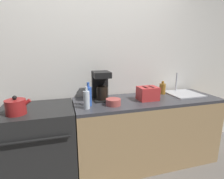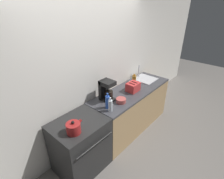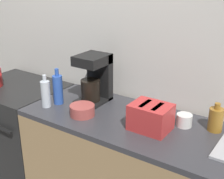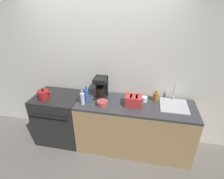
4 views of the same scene
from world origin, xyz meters
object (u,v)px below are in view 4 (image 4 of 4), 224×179
Objects in this scene: kettle at (44,95)px; bottle_clear at (82,98)px; toaster at (134,101)px; cup_white at (144,99)px; bottle_blue at (86,95)px; bowl at (102,103)px; coffee_maker at (101,87)px; bottle_amber at (156,97)px; stove at (60,117)px.

bottle_clear is (0.69, -0.03, 0.03)m from kettle.
toaster is 2.44× the size of cup_white.
cup_white is at bearing 11.56° from bottle_blue.
bowl is (-0.47, -0.09, -0.05)m from toaster.
kettle is at bearing -164.30° from coffee_maker.
bowl is (-0.63, -0.24, -0.00)m from cup_white.
kettle is 2.41× the size of cup_white.
bottle_amber is at bearing 9.24° from kettle.
bottle_amber is (0.89, 0.04, -0.11)m from coffee_maker.
kettle is 0.69m from bottle_clear.
bowl is at bearing -8.27° from stove.
bottle_amber is (0.34, 0.21, -0.01)m from toaster.
stove is 0.55m from kettle.
bowl is (0.99, -0.00, -0.04)m from kettle.
bottle_clear is 0.89× the size of bottle_blue.
bottle_blue is 1.58× the size of bowl.
bottle_amber reaches higher than stove.
bottle_clear is (0.52, -0.15, 0.53)m from stove.
coffee_maker is 0.37m from bottle_clear.
bottle_clear is 1.16m from bottle_amber.
cup_white is at bearing 8.49° from kettle.
bottle_amber is at bearing 16.26° from bottle_clear.
coffee_maker is at bearing -177.58° from bottle_amber.
kettle is 0.89× the size of bottle_blue.
stove is at bearing 171.73° from bowl.
coffee_maker is at bearing 52.22° from bottle_clear.
cup_white is at bearing -164.14° from bottle_amber.
kettle is 1.64m from cup_white.
toaster reaches higher than cup_white.
bottle_clear is at bearing -16.30° from stove.
coffee_maker is at bearing 108.09° from bowl.
bottle_clear is at bearing -173.94° from bowl.
toaster is (1.31, -0.03, 0.52)m from stove.
cup_white is at bearing -1.05° from coffee_maker.
bottle_amber is 1.84× the size of cup_white.
bowl is at bearing -71.91° from coffee_maker.
cup_white is (1.46, 0.12, 0.47)m from stove.
bottle_blue reaches higher than cup_white.
bottle_clear is 1.32× the size of bottle_amber.
stove is 0.78m from bottle_blue.
toaster is 0.67× the size of coffee_maker.
stove is 3.72× the size of kettle.
stove is at bearing -169.79° from coffee_maker.
toaster is at bearing 3.34° from kettle.
toaster reaches higher than stove.
cup_white is (1.62, 0.24, -0.04)m from kettle.
coffee_maker is (-0.56, 0.17, 0.10)m from toaster.
bottle_clear is at bearing -110.82° from bottle_blue.
bottle_clear reaches higher than cup_white.
coffee_maker is 0.73m from cup_white.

